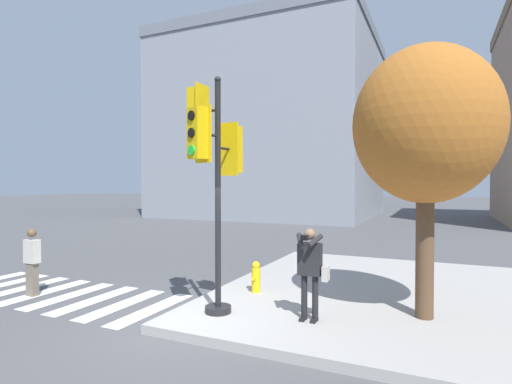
{
  "coord_description": "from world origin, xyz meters",
  "views": [
    {
      "loc": [
        4.08,
        -5.82,
        2.57
      ],
      "look_at": [
        1.01,
        0.91,
        2.41
      ],
      "focal_mm": 28.0,
      "sensor_mm": 36.0,
      "label": 1
    }
  ],
  "objects_px": {
    "person_photographer": "(310,266)",
    "fire_hydrant": "(256,277)",
    "traffic_signal_pole": "(212,158)",
    "street_tree": "(426,126)",
    "pedestrian_distant": "(32,260)"
  },
  "relations": [
    {
      "from": "person_photographer",
      "to": "street_tree",
      "type": "distance_m",
      "value": 3.21
    },
    {
      "from": "pedestrian_distant",
      "to": "person_photographer",
      "type": "bearing_deg",
      "value": 5.33
    },
    {
      "from": "street_tree",
      "to": "fire_hydrant",
      "type": "relative_size",
      "value": 7.11
    },
    {
      "from": "street_tree",
      "to": "traffic_signal_pole",
      "type": "bearing_deg",
      "value": -160.8
    },
    {
      "from": "fire_hydrant",
      "to": "person_photographer",
      "type": "bearing_deg",
      "value": -37.78
    },
    {
      "from": "traffic_signal_pole",
      "to": "fire_hydrant",
      "type": "height_order",
      "value": "traffic_signal_pole"
    },
    {
      "from": "traffic_signal_pole",
      "to": "street_tree",
      "type": "distance_m",
      "value": 3.89
    },
    {
      "from": "pedestrian_distant",
      "to": "street_tree",
      "type": "bearing_deg",
      "value": 10.78
    },
    {
      "from": "person_photographer",
      "to": "street_tree",
      "type": "xyz_separation_m",
      "value": [
        1.82,
        0.97,
        2.46
      ]
    },
    {
      "from": "person_photographer",
      "to": "fire_hydrant",
      "type": "bearing_deg",
      "value": 142.22
    },
    {
      "from": "person_photographer",
      "to": "fire_hydrant",
      "type": "xyz_separation_m",
      "value": [
        -1.63,
        1.26,
        -0.62
      ]
    },
    {
      "from": "person_photographer",
      "to": "street_tree",
      "type": "bearing_deg",
      "value": 28.05
    },
    {
      "from": "street_tree",
      "to": "fire_hydrant",
      "type": "xyz_separation_m",
      "value": [
        -3.45,
        0.29,
        -3.08
      ]
    },
    {
      "from": "pedestrian_distant",
      "to": "fire_hydrant",
      "type": "xyz_separation_m",
      "value": [
        4.78,
        1.86,
        -0.31
      ]
    },
    {
      "from": "pedestrian_distant",
      "to": "fire_hydrant",
      "type": "relative_size",
      "value": 2.26
    }
  ]
}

